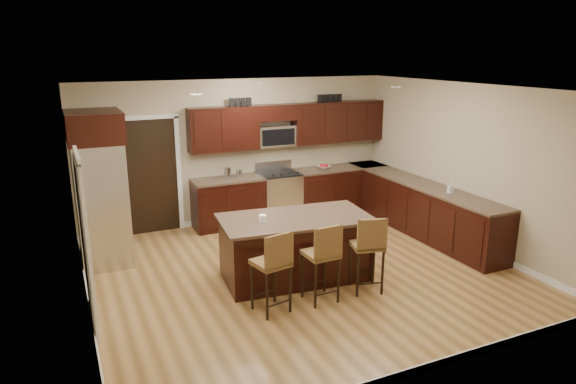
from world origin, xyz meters
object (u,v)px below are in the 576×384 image
range (279,196)px  refrigerator (100,187)px  stool_left (274,263)px  stool_mid (323,254)px  stool_right (369,246)px  island (295,249)px

range → refrigerator: bearing=-166.5°
range → refrigerator: refrigerator is taller
range → stool_left: size_ratio=1.02×
stool_mid → refrigerator: 3.61m
stool_mid → stool_right: 0.69m
range → stool_left: range is taller
island → stool_right: bearing=-44.9°
range → island: bearing=-108.6°
stool_left → stool_mid: (0.69, -0.00, -0.00)m
stool_left → stool_right: stool_right is taller
refrigerator → stool_left: bearing=-56.2°
stool_left → stool_mid: stool_left is taller
stool_right → stool_mid: bearing=-165.9°
refrigerator → range: bearing=13.5°
stool_right → stool_left: bearing=-166.0°
range → refrigerator: (-3.30, -0.80, 0.73)m
range → stool_right: range is taller
stool_right → refrigerator: size_ratio=0.46×
island → refrigerator: refrigerator is taller
island → refrigerator: (-2.44, 1.76, 0.77)m
range → island: 2.70m
stool_left → refrigerator: size_ratio=0.46×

